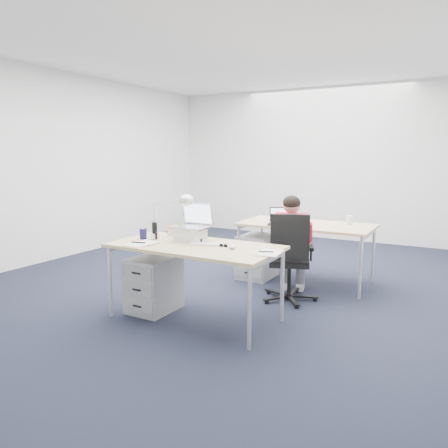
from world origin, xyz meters
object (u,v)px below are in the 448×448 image
object	(u,v)px
drawer_pedestal_far	(257,256)
bear_figurine	(180,230)
desk_near	(195,250)
wireless_keyboard	(206,244)
drawer_pedestal_near	(154,284)
desk_far	(306,227)
dark_laptop	(281,216)
can_koozie	(143,233)
office_chair	(289,276)
seated_person	(292,246)
headphones	(192,239)
sunglasses	(223,246)
far_cup	(349,220)
water_bottle	(188,224)
desk_lamp	(166,216)
computer_mouse	(232,247)
silver_laptop	(190,223)
book_stack	(179,231)
cordless_phone	(155,231)

from	to	relation	value
drawer_pedestal_far	bear_figurine	world-z (taller)	bear_figurine
desk_near	wireless_keyboard	bearing A→B (deg)	31.13
drawer_pedestal_near	desk_far	bearing A→B (deg)	60.04
dark_laptop	drawer_pedestal_far	bearing A→B (deg)	147.95
drawer_pedestal_near	can_koozie	xyz separation A→B (m)	(-0.11, -0.01, 0.51)
office_chair	seated_person	distance (m)	0.34
office_chair	wireless_keyboard	distance (m)	1.12
headphones	sunglasses	xyz separation A→B (m)	(0.41, -0.10, -0.01)
headphones	can_koozie	xyz separation A→B (m)	(-0.49, -0.16, 0.04)
headphones	sunglasses	world-z (taller)	headphones
drawer_pedestal_near	far_cup	bearing A→B (deg)	52.65
water_bottle	sunglasses	bearing A→B (deg)	-26.09
can_koozie	desk_lamp	distance (m)	0.32
far_cup	can_koozie	bearing A→B (deg)	-129.22
headphones	desk_lamp	bearing A→B (deg)	-151.71
drawer_pedestal_near	drawer_pedestal_far	size ratio (longest dim) A/B	1.00
drawer_pedestal_far	headphones	world-z (taller)	headphones
computer_mouse	can_koozie	xyz separation A→B (m)	(-1.00, -0.03, 0.04)
desk_far	can_koozie	size ratio (longest dim) A/B	13.55
desk_far	sunglasses	world-z (taller)	sunglasses
dark_laptop	far_cup	size ratio (longest dim) A/B	2.78
silver_laptop	book_stack	xyz separation A→B (m)	(-0.28, 0.20, -0.14)
desk_near	drawer_pedestal_far	world-z (taller)	desk_near
cordless_phone	desk_lamp	xyz separation A→B (m)	(0.14, 0.01, 0.16)
wireless_keyboard	far_cup	world-z (taller)	far_cup
cordless_phone	desk_near	bearing A→B (deg)	10.09
office_chair	far_cup	world-z (taller)	office_chair
far_cup	wireless_keyboard	bearing A→B (deg)	-115.12
wireless_keyboard	water_bottle	xyz separation A→B (m)	(-0.40, 0.28, 0.12)
bear_figurine	far_cup	size ratio (longest dim) A/B	1.47
silver_laptop	headphones	size ratio (longest dim) A/B	1.61
drawer_pedestal_far	computer_mouse	distance (m)	1.72
office_chair	water_bottle	size ratio (longest dim) A/B	3.82
desk_far	desk_lamp	bearing A→B (deg)	-116.87
drawer_pedestal_far	desk_far	bearing A→B (deg)	11.69
computer_mouse	dark_laptop	xyz separation A→B (m)	(-0.13, 1.48, 0.09)
office_chair	desk_far	bearing A→B (deg)	76.77
silver_laptop	cordless_phone	xyz separation A→B (m)	(-0.35, -0.12, -0.09)
cordless_phone	drawer_pedestal_far	bearing A→B (deg)	89.69
silver_laptop	desk_lamp	size ratio (longest dim) A/B	0.74
seated_person	drawer_pedestal_near	world-z (taller)	seated_person
wireless_keyboard	can_koozie	world-z (taller)	can_koozie
desk_near	desk_lamp	world-z (taller)	desk_lamp
seated_person	drawer_pedestal_near	xyz separation A→B (m)	(-1.06, -1.10, -0.30)
computer_mouse	cordless_phone	xyz separation A→B (m)	(-0.89, 0.01, 0.07)
office_chair	desk_lamp	distance (m)	1.48
desk_near	computer_mouse	distance (m)	0.40
drawer_pedestal_near	far_cup	size ratio (longest dim) A/B	5.12
seated_person	computer_mouse	xyz separation A→B (m)	(-0.17, -1.08, 0.18)
silver_laptop	sunglasses	bearing A→B (deg)	-14.29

